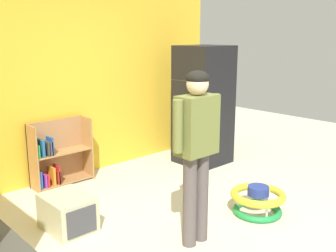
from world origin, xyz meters
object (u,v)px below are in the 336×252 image
baby_walker (258,200)px  standing_person (197,143)px  refrigerator (203,105)px  bookshelf (56,158)px  pet_carrier (68,213)px

baby_walker → standing_person: bearing=177.2°
refrigerator → standing_person: size_ratio=1.08×
bookshelf → standing_person: standing_person is taller
bookshelf → baby_walker: 2.62m
baby_walker → pet_carrier: pet_carrier is taller
refrigerator → bookshelf: bearing=162.4°
bookshelf → standing_person: (0.24, -2.28, 0.63)m
standing_person → baby_walker: (0.96, -0.05, -0.83)m
bookshelf → pet_carrier: size_ratio=1.54×
standing_person → pet_carrier: 1.54m
refrigerator → pet_carrier: bearing=-168.1°
bookshelf → pet_carrier: bearing=-113.3°
baby_walker → pet_carrier: 2.04m
standing_person → baby_walker: size_ratio=2.72×
refrigerator → baby_walker: size_ratio=2.95×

